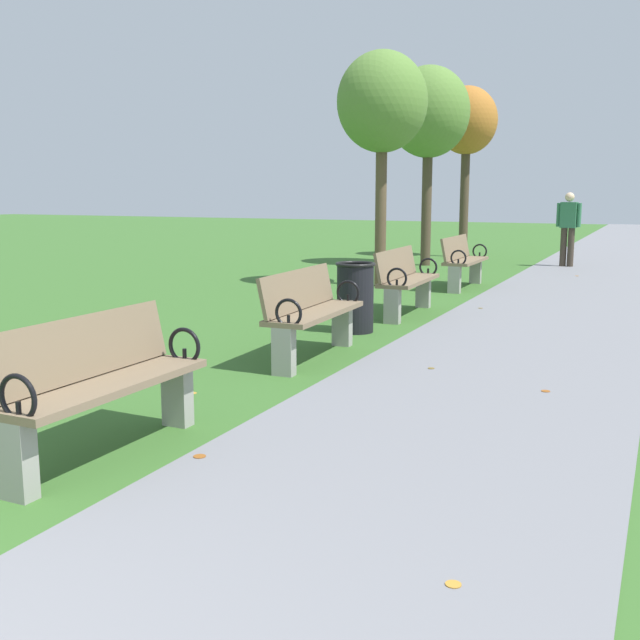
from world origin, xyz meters
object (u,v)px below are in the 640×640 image
Objects in this scene: tree_3 at (429,114)px; trash_bin at (355,297)px; park_bench_3 at (311,312)px; pedestrian_walking at (568,225)px; tree_4 at (467,123)px; park_bench_4 at (405,280)px; park_bench_5 at (463,260)px; park_bench_2 at (100,383)px; tree_2 at (382,104)px.

tree_3 is 8.98m from trash_bin.
pedestrian_walking reaches higher than park_bench_3.
tree_4 is 5.05× the size of trash_bin.
park_bench_4 is at bearing -98.84° from pedestrian_walking.
park_bench_5 reaches higher than trash_bin.
park_bench_5 is at bearing 90.00° from park_bench_4.
tree_3 is at bearing 97.77° from park_bench_2.
tree_3 is (-1.78, 9.89, 2.86)m from park_bench_3.
tree_3 reaches higher than park_bench_4.
tree_2 is at bearing -166.28° from park_bench_5.
trash_bin is (1.40, -10.85, -2.91)m from tree_4.
park_bench_4 is 1.47m from trash_bin.
tree_3 is at bearing 104.53° from park_bench_4.
park_bench_3 is 0.40× the size of tree_2.
tree_3 is 1.03× the size of tree_4.
park_bench_4 is 1.00× the size of pedestrian_walking.
tree_4 is (-1.54, 15.55, 2.85)m from park_bench_2.
tree_3 is at bearing -163.73° from pedestrian_walking.
pedestrian_walking is (2.61, 4.89, -2.21)m from tree_2.
trash_bin is at bearing -73.72° from tree_2.
park_bench_5 is at bearing -104.83° from pedestrian_walking.
park_bench_5 is (-0.00, 6.22, 0.00)m from park_bench_3.
tree_4 is (-0.14, 6.54, 0.19)m from tree_2.
pedestrian_walking reaches higher than trash_bin.
park_bench_4 is at bearing -75.47° from tree_3.
tree_4 reaches higher than tree_2.
trash_bin is (1.63, -8.33, -2.93)m from tree_3.
tree_3 is at bearing 101.08° from trash_bin.
pedestrian_walking reaches higher than park_bench_5.
pedestrian_walking reaches higher than park_bench_4.
park_bench_4 is 1.01× the size of park_bench_5.
park_bench_2 is 1.00× the size of park_bench_5.
trash_bin is at bearing -91.81° from park_bench_5.
tree_2 reaches higher than park_bench_2.
tree_2 is 5.96m from pedestrian_walking.
pedestrian_walking is at bearing 75.17° from park_bench_5.
park_bench_5 is at bearing 90.00° from park_bench_2.
pedestrian_walking is 9.31m from trash_bin.
park_bench_2 is 4.71m from trash_bin.
tree_2 is at bearing -84.72° from tree_3.
park_bench_4 is 0.40× the size of tree_2.
tree_3 is (-0.37, 4.02, 0.21)m from tree_2.
park_bench_5 is 0.40× the size of tree_2.
park_bench_3 is at bearing -96.38° from pedestrian_walking.
tree_3 reaches higher than tree_2.
tree_2 is 2.50× the size of pedestrian_walking.
trash_bin is (-0.15, 4.71, -0.06)m from park_bench_2.
pedestrian_walking is 1.93× the size of trash_bin.
tree_3 reaches higher than tree_4.
tree_4 is at bearing 95.67° from park_bench_2.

